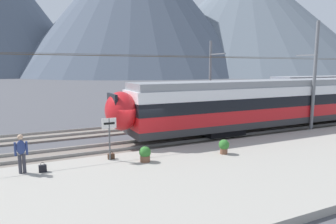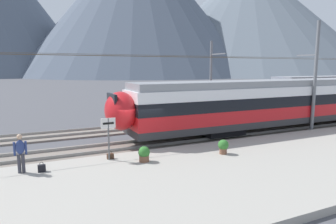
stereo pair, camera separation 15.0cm
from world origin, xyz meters
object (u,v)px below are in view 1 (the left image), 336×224
object	(u,v)px
passenger_walking	(21,152)
potted_plant_platform_edge	(145,153)
train_near_platform	(319,99)
catenary_mast_far_side	(211,77)
handbag_beside_passenger	(43,168)
potted_plant_by_shelter	(224,146)
platform_sign	(109,129)
handbag_near_sign	(111,156)
catenary_mast_mid	(313,76)

from	to	relation	value
passenger_walking	potted_plant_platform_edge	xyz separation A→B (m)	(5.30, -0.77, -0.55)
train_near_platform	catenary_mast_far_side	xyz separation A→B (m)	(-5.75, 7.07, 1.60)
passenger_walking	handbag_beside_passenger	distance (m)	1.13
train_near_platform	potted_plant_by_shelter	distance (m)	13.20
train_near_platform	platform_sign	world-z (taller)	train_near_platform
catenary_mast_far_side	handbag_near_sign	distance (m)	15.92
handbag_beside_passenger	passenger_walking	bearing A→B (deg)	163.88
handbag_beside_passenger	potted_plant_by_shelter	world-z (taller)	potted_plant_by_shelter
handbag_beside_passenger	potted_plant_platform_edge	world-z (taller)	potted_plant_platform_edge
catenary_mast_mid	potted_plant_platform_edge	size ratio (longest dim) A/B	61.70
handbag_near_sign	passenger_walking	bearing A→B (deg)	-174.91
platform_sign	train_near_platform	bearing A→B (deg)	8.62
train_near_platform	potted_plant_platform_edge	xyz separation A→B (m)	(-16.60, -3.70, -1.53)
train_near_platform	potted_plant_by_shelter	xyz separation A→B (m)	(-12.41, -4.24, -1.49)
catenary_mast_far_side	handbag_near_sign	xyz separation A→B (m)	(-12.20, -9.65, -3.40)
platform_sign	handbag_near_sign	xyz separation A→B (m)	(0.09, 0.15, -1.38)
catenary_mast_far_side	passenger_walking	bearing A→B (deg)	-148.21
platform_sign	passenger_walking	size ratio (longest dim) A/B	1.22
catenary_mast_far_side	potted_plant_by_shelter	bearing A→B (deg)	-120.47
handbag_beside_passenger	handbag_near_sign	xyz separation A→B (m)	(3.16, 0.58, -0.02)
train_near_platform	handbag_beside_passenger	distance (m)	21.42
potted_plant_by_shelter	handbag_beside_passenger	bearing A→B (deg)	172.89
potted_plant_platform_edge	train_near_platform	bearing A→B (deg)	12.57
train_near_platform	catenary_mast_far_side	distance (m)	9.26
catenary_mast_far_side	handbag_beside_passenger	size ratio (longest dim) A/B	104.54
platform_sign	potted_plant_by_shelter	world-z (taller)	platform_sign
passenger_walking	handbag_near_sign	bearing A→B (deg)	5.09
train_near_platform	platform_sign	xyz separation A→B (m)	(-18.05, -2.73, -0.41)
catenary_mast_mid	passenger_walking	xyz separation A→B (m)	(-19.25, -1.46, -2.90)
handbag_beside_passenger	potted_plant_platform_edge	distance (m)	4.55
train_near_platform	handbag_near_sign	size ratio (longest dim) A/B	88.79
handbag_beside_passenger	handbag_near_sign	world-z (taller)	handbag_beside_passenger
handbag_beside_passenger	catenary_mast_far_side	bearing A→B (deg)	33.67
catenary_mast_far_side	platform_sign	distance (m)	15.86
passenger_walking	potted_plant_by_shelter	distance (m)	9.59
train_near_platform	handbag_beside_passenger	bearing A→B (deg)	-171.49
handbag_near_sign	potted_plant_by_shelter	bearing A→B (deg)	-16.69
catenary_mast_far_side	passenger_walking	xyz separation A→B (m)	(-16.14, -10.00, -2.59)
passenger_walking	handbag_near_sign	size ratio (longest dim) A/B	4.31
catenary_mast_far_side	handbag_beside_passenger	bearing A→B (deg)	-146.33
catenary_mast_mid	catenary_mast_far_side	bearing A→B (deg)	109.95
catenary_mast_far_side	potted_plant_platform_edge	size ratio (longest dim) A/B	61.70
passenger_walking	handbag_beside_passenger	xyz separation A→B (m)	(0.78, -0.23, -0.78)
platform_sign	handbag_beside_passenger	bearing A→B (deg)	-172.12
platform_sign	handbag_near_sign	size ratio (longest dim) A/B	5.28
train_near_platform	handbag_near_sign	world-z (taller)	train_near_platform
train_near_platform	handbag_beside_passenger	world-z (taller)	train_near_platform
handbag_near_sign	platform_sign	bearing A→B (deg)	-121.54
potted_plant_platform_edge	passenger_walking	bearing A→B (deg)	171.74
handbag_near_sign	train_near_platform	bearing A→B (deg)	8.18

